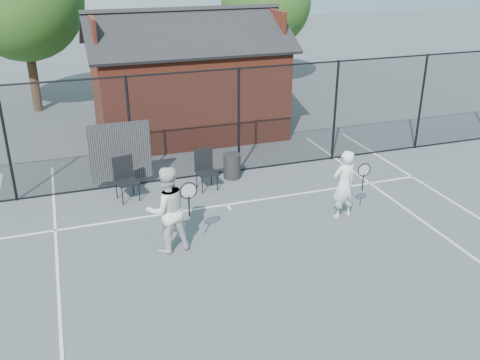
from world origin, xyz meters
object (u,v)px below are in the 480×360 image
object	(u,v)px
clubhouse	(187,86)
player_back	(167,210)
player_front	(344,184)
waste_bin	(232,166)
chair_left	(127,180)
chair_right	(207,171)

from	to	relation	value
clubhouse	player_back	distance (m)	8.02
player_front	player_back	xyz separation A→B (m)	(-4.23, -0.15, 0.10)
waste_bin	chair_left	bearing A→B (deg)	-170.40
player_back	chair_right	bearing A→B (deg)	59.75
clubhouse	chair_right	xyz separation A→B (m)	(-0.70, -4.90, -1.08)
clubhouse	chair_left	distance (m)	5.74
chair_left	chair_right	world-z (taller)	chair_left
player_back	chair_right	xyz separation A→B (m)	(1.61, 2.75, -0.42)
player_front	clubhouse	bearing A→B (deg)	104.33
chair_left	waste_bin	distance (m)	3.01
player_front	waste_bin	world-z (taller)	player_front
clubhouse	player_back	xyz separation A→B (m)	(-2.31, -7.65, -0.66)
player_back	chair_right	distance (m)	3.22
clubhouse	player_front	world-z (taller)	clubhouse
clubhouse	player_front	bearing A→B (deg)	-75.67
clubhouse	chair_left	xyz separation A→B (m)	(-2.79, -4.90, -1.06)
clubhouse	player_front	xyz separation A→B (m)	(1.92, -7.50, -0.76)
player_front	player_back	bearing A→B (deg)	-177.92
chair_left	player_back	bearing A→B (deg)	-92.18
player_front	player_back	size ratio (longest dim) A/B	0.89
chair_right	player_front	bearing A→B (deg)	-50.44
player_front	chair_left	world-z (taller)	player_front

